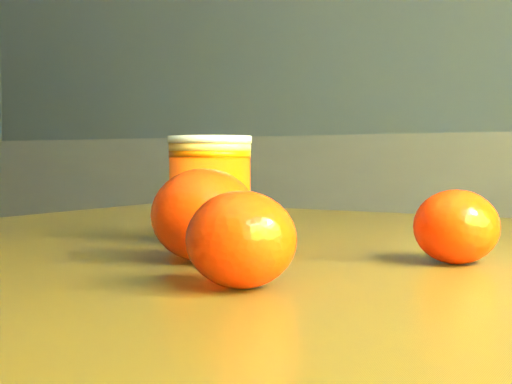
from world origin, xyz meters
The scene contains 5 objects.
kitchen_counter centered at (0.00, 1.45, 0.45)m, with size 3.15×0.60×0.90m, color #4D4C51.
juice_glass centered at (0.64, 0.28, 0.83)m, with size 0.07×0.07×0.09m.
orange_front centered at (0.70, 0.20, 0.82)m, with size 0.07×0.07×0.07m, color #FF3005.
orange_back centered at (0.85, 0.29, 0.81)m, with size 0.06×0.06×0.05m, color #FF3005.
orange_extra centered at (0.78, 0.13, 0.81)m, with size 0.06×0.06×0.06m, color #FF3005.
Camera 1 is at (1.02, -0.19, 0.86)m, focal length 50.00 mm.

